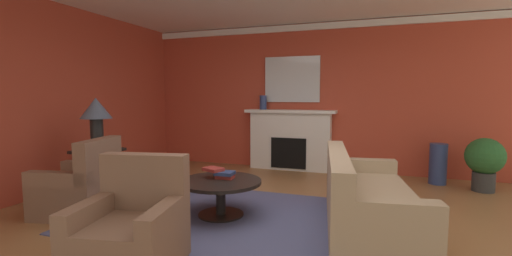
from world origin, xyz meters
TOP-DOWN VIEW (x-y plane):
  - ground_plane at (0.00, 0.00)m, footprint 8.93×8.93m
  - wall_fireplace at (0.00, 3.19)m, footprint 7.47×0.12m
  - wall_window at (-3.50, 0.30)m, footprint 0.12×6.85m
  - crown_moulding at (0.00, 3.11)m, footprint 7.47×0.08m
  - area_rug at (-0.60, 0.04)m, footprint 3.15×2.36m
  - fireplace at (-0.45, 2.98)m, footprint 1.80×0.35m
  - mantel_mirror at (-0.45, 3.10)m, footprint 1.11×0.04m
  - sofa at (1.09, 0.18)m, footprint 1.20×2.21m
  - armchair_near_window at (-2.32, -0.45)m, footprint 0.95×0.95m
  - armchair_facing_fireplace at (-0.76, -1.41)m, footprint 0.93×0.93m
  - coffee_table at (-0.60, 0.04)m, footprint 1.00×1.00m
  - side_table at (-2.65, 0.22)m, footprint 0.56×0.56m
  - table_lamp at (-2.65, 0.22)m, footprint 0.44×0.44m
  - vase_tall_corner at (2.16, 2.68)m, footprint 0.28×0.28m
  - vase_mantel_left at (-1.00, 2.93)m, footprint 0.14×0.14m
  - book_red_cover at (-0.59, 0.14)m, footprint 0.22×0.16m
  - book_art_folio at (-0.58, 0.13)m, footprint 0.23×0.21m
  - book_small_novel at (-0.74, 0.12)m, footprint 0.29×0.25m
  - potted_plant at (2.76, 2.41)m, footprint 0.56×0.56m

SIDE VIEW (x-z plane):
  - ground_plane at x=0.00m, z-range 0.00..0.00m
  - area_rug at x=-0.60m, z-range 0.00..0.01m
  - sofa at x=1.09m, z-range -0.13..0.72m
  - armchair_near_window at x=-2.32m, z-range -0.17..0.78m
  - armchair_facing_fireplace at x=-0.76m, z-range -0.17..0.78m
  - coffee_table at x=-0.60m, z-range 0.11..0.56m
  - vase_tall_corner at x=2.16m, z-range 0.00..0.68m
  - side_table at x=-2.65m, z-range 0.05..0.75m
  - book_red_cover at x=-0.59m, z-range 0.45..0.50m
  - potted_plant at x=2.76m, z-range 0.08..0.91m
  - book_art_folio at x=-0.58m, z-range 0.50..0.54m
  - book_small_novel at x=-0.74m, z-range 0.54..0.58m
  - fireplace at x=-0.45m, z-range -0.03..1.17m
  - table_lamp at x=-2.65m, z-range 0.85..1.60m
  - vase_mantel_left at x=-1.00m, z-range 1.20..1.48m
  - wall_fireplace at x=0.00m, z-range 0.00..2.88m
  - wall_window at x=-3.50m, z-range 0.00..2.88m
  - mantel_mirror at x=-0.45m, z-range 1.35..2.25m
  - crown_moulding at x=0.00m, z-range 2.74..2.86m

